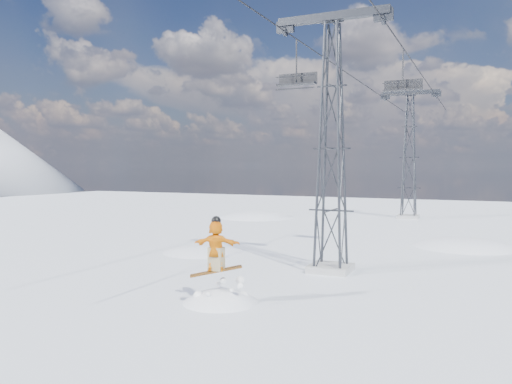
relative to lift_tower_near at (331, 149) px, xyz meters
The scene contains 8 objects.
ground 9.72m from the lift_tower_near, 95.71° to the right, with size 120.00×120.00×0.00m, color white.
snow_terrain 20.81m from the lift_tower_near, 112.81° to the left, with size 39.00×37.00×22.00m.
lift_tower_near is the anchor object (origin of this frame).
lift_tower_far 25.00m from the lift_tower_near, 90.00° to the left, with size 5.20×1.80×11.43m.
haul_cables 12.70m from the lift_tower_near, 90.00° to the left, with size 4.46×51.00×0.06m.
snowboarder_jump 9.84m from the lift_tower_near, 107.52° to the right, with size 4.40×4.40×6.98m.
lift_chair_near 4.35m from the lift_tower_near, 145.19° to the left, with size 1.96×0.56×2.44m.
lift_chair_mid 6.94m from the lift_tower_near, 68.58° to the left, with size 1.96×0.56×2.43m.
Camera 1 is at (6.99, -13.51, 4.73)m, focal length 35.00 mm.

